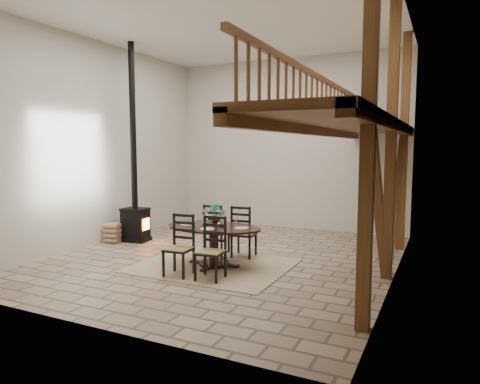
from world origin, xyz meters
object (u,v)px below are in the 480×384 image
at_px(log_basket, 137,233).
at_px(log_stack, 113,233).
at_px(wood_stove, 135,198).
at_px(dining_table, 214,244).

xyz_separation_m(log_basket, log_stack, (-0.25, -0.60, 0.08)).
distance_m(wood_stove, log_basket, 0.99).
height_order(wood_stove, log_basket, wood_stove).
distance_m(dining_table, log_stack, 3.45).
xyz_separation_m(dining_table, wood_stove, (-2.96, 1.16, 0.66)).
bearing_deg(dining_table, log_basket, 151.22).
relative_size(dining_table, log_basket, 4.91).
bearing_deg(wood_stove, dining_table, -27.31).
xyz_separation_m(wood_stove, log_basket, (-0.15, 0.22, -0.96)).
bearing_deg(log_basket, log_stack, -112.87).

